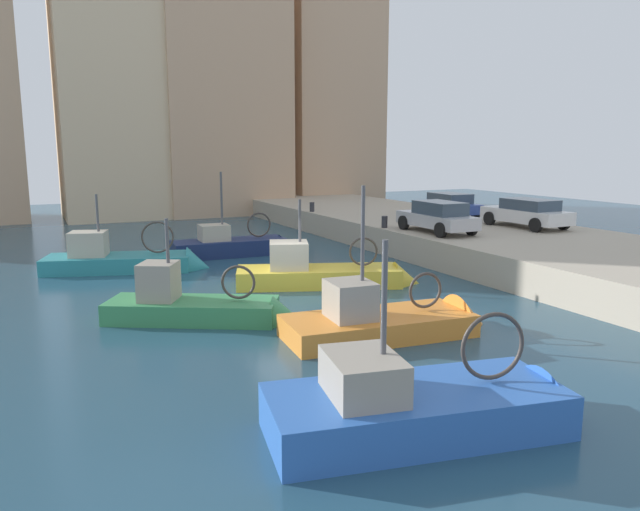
% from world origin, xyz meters
% --- Properties ---
extents(water_surface, '(80.00, 80.00, 0.00)m').
position_xyz_m(water_surface, '(0.00, 0.00, 0.00)').
color(water_surface, navy).
rests_on(water_surface, ground).
extents(quay_wall, '(9.00, 56.00, 1.20)m').
position_xyz_m(quay_wall, '(11.50, 0.00, 0.60)').
color(quay_wall, '#ADA08C').
rests_on(quay_wall, ground).
extents(fishing_boat_green, '(5.65, 4.11, 3.68)m').
position_xyz_m(fishing_boat_green, '(-3.28, -1.39, 0.13)').
color(fishing_boat_green, '#388951').
rests_on(fishing_boat_green, ground).
extents(fishing_boat_navy, '(6.00, 2.18, 4.62)m').
position_xyz_m(fishing_boat_navy, '(0.95, 8.57, 0.11)').
color(fishing_boat_navy, navy).
rests_on(fishing_boat_navy, ground).
extents(fishing_boat_blue, '(6.23, 3.13, 4.37)m').
position_xyz_m(fishing_boat_blue, '(-1.43, -9.84, 0.10)').
color(fishing_boat_blue, '#2D60B7').
rests_on(fishing_boat_blue, ground).
extents(fishing_boat_orange, '(5.90, 2.65, 4.89)m').
position_xyz_m(fishing_boat_orange, '(0.89, -4.88, 0.11)').
color(fishing_boat_orange, orange).
rests_on(fishing_boat_orange, ground).
extents(fishing_boat_teal, '(6.71, 3.70, 3.98)m').
position_xyz_m(fishing_boat_teal, '(-4.12, 7.03, 0.13)').
color(fishing_boat_teal, teal).
rests_on(fishing_boat_teal, ground).
extents(fishing_boat_yellow, '(6.78, 3.94, 3.91)m').
position_xyz_m(fishing_boat_yellow, '(1.93, 1.12, 0.13)').
color(fishing_boat_yellow, gold).
rests_on(fishing_boat_yellow, ground).
extents(parked_car_white, '(2.00, 4.34, 1.34)m').
position_xyz_m(parked_car_white, '(13.41, 3.21, 1.90)').
color(parked_car_white, silver).
rests_on(parked_car_white, quay_wall).
extents(parked_car_blue, '(2.04, 4.13, 1.28)m').
position_xyz_m(parked_car_blue, '(12.85, 8.39, 1.87)').
color(parked_car_blue, '#334C9E').
rests_on(parked_car_blue, quay_wall).
extents(parked_car_silver, '(1.87, 4.15, 1.38)m').
position_xyz_m(parked_car_silver, '(8.59, 3.62, 1.90)').
color(parked_car_silver, '#B7B7BC').
rests_on(parked_car_silver, quay_wall).
extents(mooring_bollard_mid, '(0.28, 0.28, 0.55)m').
position_xyz_m(mooring_bollard_mid, '(7.35, 6.00, 1.48)').
color(mooring_bollard_mid, '#2D2D33').
rests_on(mooring_bollard_mid, quay_wall).
extents(mooring_bollard_north, '(0.28, 0.28, 0.55)m').
position_xyz_m(mooring_bollard_north, '(7.35, 14.00, 1.48)').
color(mooring_bollard_north, '#2D2D33').
rests_on(mooring_bollard_north, quay_wall).
extents(waterfront_building_west_mid, '(10.07, 8.07, 17.04)m').
position_xyz_m(waterfront_building_west_mid, '(-0.55, 27.47, 8.54)').
color(waterfront_building_west_mid, beige).
rests_on(waterfront_building_west_mid, ground).
extents(waterfront_building_central, '(9.41, 8.92, 17.96)m').
position_xyz_m(waterfront_building_central, '(5.83, 27.61, 9.00)').
color(waterfront_building_central, tan).
rests_on(waterfront_building_central, ground).
extents(waterfront_building_east_mid, '(7.85, 7.26, 21.30)m').
position_xyz_m(waterfront_building_east_mid, '(15.36, 28.28, 10.67)').
color(waterfront_building_east_mid, tan).
rests_on(waterfront_building_east_mid, ground).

